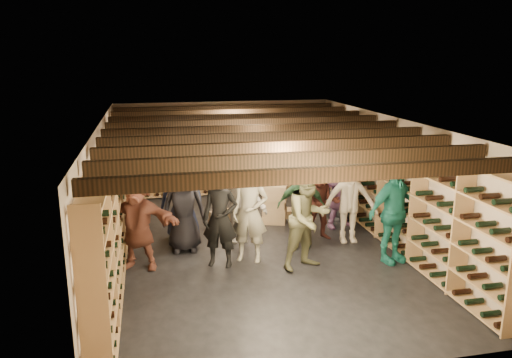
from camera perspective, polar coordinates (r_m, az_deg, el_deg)
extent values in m
plane|color=black|center=(9.61, 0.12, -7.79)|extent=(8.00, 8.00, 0.00)
cube|color=#C1AD96|center=(13.07, -3.63, 3.59)|extent=(5.50, 0.02, 2.40)
cube|color=#C1AD96|center=(5.61, 9.04, -11.26)|extent=(5.50, 0.02, 2.40)
cube|color=#C1AD96|center=(9.07, -17.12, -1.77)|extent=(0.02, 8.00, 2.40)
cube|color=#C1AD96|center=(10.16, 15.45, 0.02)|extent=(0.02, 8.00, 2.40)
cube|color=beige|center=(8.99, 0.12, 6.54)|extent=(5.50, 8.00, 0.01)
cube|color=black|center=(5.70, 7.65, 0.52)|extent=(5.40, 0.12, 0.18)
cube|color=black|center=(6.51, 5.06, 2.30)|extent=(5.40, 0.12, 0.18)
cube|color=black|center=(7.34, 3.05, 3.68)|extent=(5.40, 0.12, 0.18)
cube|color=black|center=(8.17, 1.44, 4.77)|extent=(5.40, 0.12, 0.18)
cube|color=black|center=(9.01, 0.12, 5.66)|extent=(5.40, 0.12, 0.18)
cube|color=black|center=(9.86, -0.97, 6.40)|extent=(5.40, 0.12, 0.18)
cube|color=black|center=(10.71, -1.89, 7.01)|extent=(5.40, 0.12, 0.18)
cube|color=black|center=(11.57, -2.68, 7.54)|extent=(5.40, 0.12, 0.18)
cube|color=black|center=(12.43, -3.36, 7.99)|extent=(5.40, 0.12, 0.18)
cube|color=#AC8453|center=(9.09, -15.93, -2.48)|extent=(0.32, 7.50, 2.15)
cube|color=#AC8453|center=(10.11, 14.50, -0.72)|extent=(0.32, 7.50, 2.15)
cube|color=#AC8453|center=(12.93, -3.51, 2.91)|extent=(4.70, 0.30, 2.15)
cube|color=tan|center=(10.91, 2.06, -4.59)|extent=(0.58, 0.48, 0.17)
cube|color=tan|center=(10.86, 2.07, -3.75)|extent=(0.58, 0.48, 0.17)
cube|color=tan|center=(10.81, 2.08, -2.89)|extent=(0.58, 0.48, 0.17)
cube|color=tan|center=(10.76, 2.08, -2.02)|extent=(0.58, 0.48, 0.17)
cube|color=tan|center=(10.71, 2.09, -1.15)|extent=(0.58, 0.48, 0.17)
cube|color=tan|center=(10.70, -3.85, -5.00)|extent=(0.58, 0.47, 0.17)
cube|color=tan|center=(10.65, -3.87, -4.14)|extent=(0.58, 0.47, 0.17)
cube|color=tan|center=(11.34, 3.80, -3.88)|extent=(0.51, 0.35, 0.17)
imported|color=black|center=(9.31, -8.25, -3.38)|extent=(0.83, 0.57, 1.62)
imported|color=black|center=(8.56, -4.11, -4.58)|extent=(0.73, 0.61, 1.70)
imported|color=brown|center=(8.48, 5.98, -4.46)|extent=(1.06, 0.95, 1.79)
imported|color=#C2B09A|center=(9.76, 10.71, -2.30)|extent=(1.18, 0.76, 1.74)
imported|color=#1C7262|center=(9.01, 15.43, -3.74)|extent=(1.14, 0.72, 1.80)
imported|color=brown|center=(8.68, -13.43, -4.72)|extent=(1.63, 1.00, 1.68)
imported|color=#1F2847|center=(9.81, -8.47, -2.05)|extent=(0.97, 0.75, 1.76)
imported|color=#9B957F|center=(8.74, -0.73, -3.87)|extent=(0.77, 0.66, 1.78)
imported|color=#4A201A|center=(9.86, 7.50, -2.76)|extent=(0.84, 0.72, 1.48)
imported|color=#A8A199|center=(9.59, -1.98, -2.41)|extent=(1.12, 0.66, 1.71)
imported|color=#284D30|center=(9.48, 5.18, -3.18)|extent=(0.97, 0.59, 1.55)
imported|color=#946193|center=(10.64, 9.70, -1.35)|extent=(1.52, 0.81, 1.57)
imported|color=#343338|center=(11.14, 9.69, -0.13)|extent=(0.98, 0.77, 1.76)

